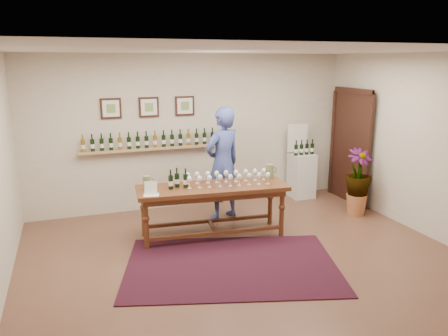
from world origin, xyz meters
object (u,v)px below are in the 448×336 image
object	(u,v)px
tasting_table	(213,194)
potted_plant	(358,182)
display_pedestal	(301,176)
person	(223,164)

from	to	relation	value
tasting_table	potted_plant	xyz separation A→B (m)	(2.70, 0.04, -0.09)
display_pedestal	potted_plant	world-z (taller)	potted_plant
tasting_table	display_pedestal	bearing A→B (deg)	35.28
tasting_table	potted_plant	world-z (taller)	potted_plant
tasting_table	person	bearing A→B (deg)	64.97
tasting_table	display_pedestal	distance (m)	2.67
potted_plant	tasting_table	bearing A→B (deg)	-179.15
person	tasting_table	bearing A→B (deg)	39.20
display_pedestal	person	bearing A→B (deg)	-162.26
potted_plant	person	size ratio (longest dim) A/B	0.53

